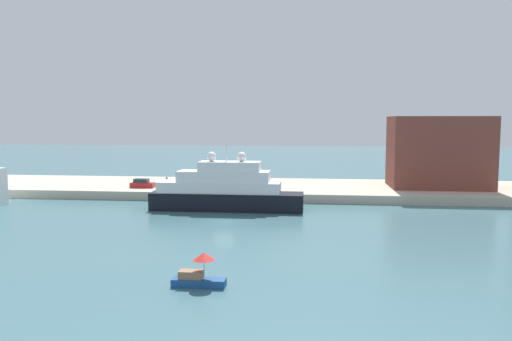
{
  "coord_description": "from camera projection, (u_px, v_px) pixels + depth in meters",
  "views": [
    {
      "loc": [
        11.57,
        -64.34,
        13.15
      ],
      "look_at": [
        3.56,
        6.0,
        6.19
      ],
      "focal_mm": 35.57,
      "sensor_mm": 36.0,
      "label": 1
    }
  ],
  "objects": [
    {
      "name": "person_figure",
      "position": [
        167.0,
        181.0,
        91.04
      ],
      "size": [
        0.36,
        0.36,
        1.82
      ],
      "color": "#4C4C4C",
      "rests_on": "quay_dock"
    },
    {
      "name": "large_yacht",
      "position": [
        225.0,
        191.0,
        74.75
      ],
      "size": [
        22.5,
        4.66,
        9.95
      ],
      "color": "black",
      "rests_on": "ground"
    },
    {
      "name": "small_motorboat",
      "position": [
        199.0,
        274.0,
        40.25
      ],
      "size": [
        4.29,
        1.74,
        2.78
      ],
      "color": "navy",
      "rests_on": "ground"
    },
    {
      "name": "ground",
      "position": [
        224.0,
        222.0,
        66.2
      ],
      "size": [
        400.0,
        400.0,
        0.0
      ],
      "primitive_type": "plane",
      "color": "#3D6670"
    },
    {
      "name": "harbor_building",
      "position": [
        439.0,
        152.0,
        89.14
      ],
      "size": [
        16.74,
        10.75,
        12.49
      ],
      "primitive_type": "cube",
      "color": "brown",
      "rests_on": "quay_dock"
    },
    {
      "name": "quay_dock",
      "position": [
        250.0,
        189.0,
        93.15
      ],
      "size": [
        110.0,
        22.63,
        1.43
      ],
      "primitive_type": "cube",
      "color": "#B7AD99",
      "rests_on": "ground"
    },
    {
      "name": "mooring_bollard",
      "position": [
        265.0,
        191.0,
        82.94
      ],
      "size": [
        0.39,
        0.39,
        0.61
      ],
      "primitive_type": "cylinder",
      "color": "black",
      "rests_on": "quay_dock"
    },
    {
      "name": "parked_car",
      "position": [
        142.0,
        184.0,
        89.05
      ],
      "size": [
        4.15,
        1.7,
        1.58
      ],
      "color": "#B21E1E",
      "rests_on": "quay_dock"
    }
  ]
}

